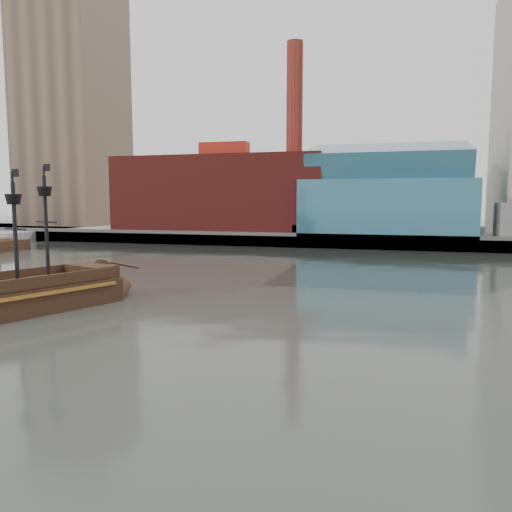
% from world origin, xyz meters
% --- Properties ---
extents(ground, '(400.00, 400.00, 0.00)m').
position_xyz_m(ground, '(0.00, 0.00, 0.00)').
color(ground, '#282A25').
rests_on(ground, ground).
extents(promenade_far, '(220.00, 60.00, 2.00)m').
position_xyz_m(promenade_far, '(0.00, 92.00, 1.00)').
color(promenade_far, slate).
rests_on(promenade_far, ground).
extents(seawall, '(220.00, 1.00, 2.60)m').
position_xyz_m(seawall, '(0.00, 62.50, 1.30)').
color(seawall, '#4C4C49').
rests_on(seawall, ground).
extents(skyline, '(149.00, 45.00, 62.00)m').
position_xyz_m(skyline, '(5.21, 84.56, 24.55)').
color(skyline, brown).
rests_on(skyline, promenade_far).
extents(pirate_ship, '(10.32, 16.77, 12.07)m').
position_xyz_m(pirate_ship, '(-14.51, 6.84, 1.09)').
color(pirate_ship, black).
rests_on(pirate_ship, ground).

